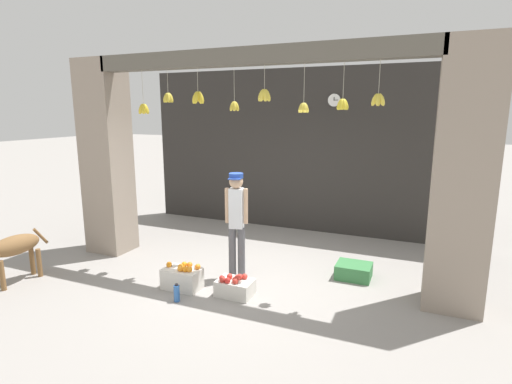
{
  "coord_description": "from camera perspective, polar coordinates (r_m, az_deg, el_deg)",
  "views": [
    {
      "loc": [
        2.33,
        -5.09,
        2.49
      ],
      "look_at": [
        0.0,
        0.43,
        1.27
      ],
      "focal_mm": 28.0,
      "sensor_mm": 36.0,
      "label": 1
    }
  ],
  "objects": [
    {
      "name": "produce_box_green",
      "position": [
        6.33,
        13.78,
        -10.89
      ],
      "size": [
        0.51,
        0.43,
        0.22
      ],
      "primitive_type": "cube",
      "color": "#387A42",
      "rests_on": "ground_plane"
    },
    {
      "name": "ground_plane",
      "position": [
        6.13,
        -1.58,
        -12.45
      ],
      "size": [
        60.0,
        60.0,
        0.0
      ],
      "primitive_type": "plane",
      "color": "gray"
    },
    {
      "name": "fruit_crate_oranges",
      "position": [
        5.9,
        -10.48,
        -11.94
      ],
      "size": [
        0.54,
        0.32,
        0.37
      ],
      "color": "silver",
      "rests_on": "ground_plane"
    },
    {
      "name": "wall_clock",
      "position": [
        8.09,
        11.11,
        12.76
      ],
      "size": [
        0.26,
        0.03,
        0.26
      ],
      "color": "black"
    },
    {
      "name": "storefront_awning",
      "position": [
        5.75,
        -1.35,
        18.28
      ],
      "size": [
        4.98,
        0.26,
        0.91
      ],
      "color": "#5B564C"
    },
    {
      "name": "fruit_crate_apples",
      "position": [
        5.62,
        -3.05,
        -13.35
      ],
      "size": [
        0.49,
        0.35,
        0.29
      ],
      "color": "silver",
      "rests_on": "ground_plane"
    },
    {
      "name": "shop_pillar_right",
      "position": [
        5.47,
        27.45,
        1.6
      ],
      "size": [
        0.7,
        0.6,
        3.34
      ],
      "primitive_type": "cube",
      "color": "gray",
      "rests_on": "ground_plane"
    },
    {
      "name": "water_bottle",
      "position": [
        5.56,
        -11.26,
        -14.0
      ],
      "size": [
        0.08,
        0.08,
        0.25
      ],
      "color": "#2D60AD",
      "rests_on": "ground_plane"
    },
    {
      "name": "dog",
      "position": [
        6.82,
        -31.5,
        -6.84
      ],
      "size": [
        0.36,
        1.05,
        0.78
      ],
      "rotation": [
        0.0,
        0.0,
        -1.67
      ],
      "color": "brown",
      "rests_on": "ground_plane"
    },
    {
      "name": "shop_pillar_left",
      "position": [
        7.48,
        -20.56,
        4.5
      ],
      "size": [
        0.7,
        0.6,
        3.34
      ],
      "primitive_type": "cube",
      "color": "gray",
      "rests_on": "ground_plane"
    },
    {
      "name": "shop_back_wall",
      "position": [
        8.36,
        6.64,
        5.81
      ],
      "size": [
        6.88,
        0.12,
        3.34
      ],
      "primitive_type": "cube",
      "color": "#2D2B28",
      "rests_on": "ground_plane"
    },
    {
      "name": "shopkeeper",
      "position": [
        5.9,
        -2.8,
        -3.7
      ],
      "size": [
        0.34,
        0.28,
        1.61
      ],
      "rotation": [
        0.0,
        0.0,
        3.38
      ],
      "color": "#56565B",
      "rests_on": "ground_plane"
    }
  ]
}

